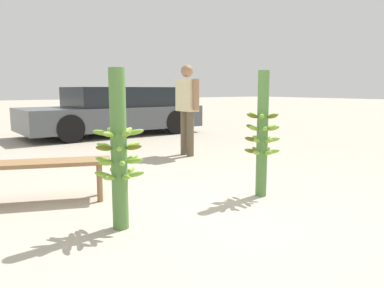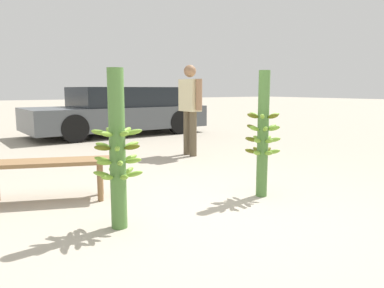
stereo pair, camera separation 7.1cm
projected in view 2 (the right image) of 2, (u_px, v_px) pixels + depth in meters
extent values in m
plane|color=#A89E8C|center=(209.00, 215.00, 3.50)|extent=(80.00, 80.00, 0.00)
cylinder|color=#4C7A38|center=(117.00, 150.00, 3.08)|extent=(0.13, 0.13, 1.34)
ellipsoid|color=#75A333|center=(107.00, 134.00, 2.94)|extent=(0.15, 0.12, 0.07)
ellipsoid|color=#75A333|center=(124.00, 134.00, 2.95)|extent=(0.05, 0.15, 0.07)
ellipsoid|color=#75A333|center=(133.00, 132.00, 3.08)|extent=(0.15, 0.11, 0.07)
ellipsoid|color=#75A333|center=(126.00, 131.00, 3.18)|extent=(0.15, 0.12, 0.07)
ellipsoid|color=#75A333|center=(110.00, 131.00, 3.17)|extent=(0.05, 0.15, 0.07)
ellipsoid|color=#75A333|center=(100.00, 132.00, 3.05)|extent=(0.15, 0.11, 0.07)
ellipsoid|color=#75A333|center=(117.00, 149.00, 2.95)|extent=(0.10, 0.16, 0.07)
ellipsoid|color=#545914|center=(132.00, 147.00, 3.04)|extent=(0.13, 0.15, 0.07)
ellipsoid|color=#75A333|center=(131.00, 145.00, 3.17)|extent=(0.16, 0.06, 0.07)
ellipsoid|color=#75A333|center=(117.00, 144.00, 3.21)|extent=(0.10, 0.16, 0.07)
ellipsoid|color=#75A333|center=(103.00, 145.00, 3.12)|extent=(0.13, 0.15, 0.07)
ellipsoid|color=#545914|center=(102.00, 148.00, 2.99)|extent=(0.16, 0.06, 0.07)
ellipsoid|color=#75A333|center=(104.00, 163.00, 3.00)|extent=(0.16, 0.08, 0.07)
ellipsoid|color=#75A333|center=(120.00, 163.00, 2.97)|extent=(0.08, 0.16, 0.07)
ellipsoid|color=#75A333|center=(133.00, 161.00, 3.07)|extent=(0.14, 0.14, 0.07)
ellipsoid|color=#75A333|center=(130.00, 158.00, 3.20)|extent=(0.16, 0.08, 0.07)
ellipsoid|color=#75A333|center=(115.00, 157.00, 3.22)|extent=(0.08, 0.16, 0.07)
ellipsoid|color=#75A333|center=(102.00, 160.00, 3.12)|extent=(0.14, 0.14, 0.07)
ellipsoid|color=#75A333|center=(113.00, 171.00, 3.23)|extent=(0.05, 0.15, 0.07)
ellipsoid|color=#75A333|center=(102.00, 174.00, 3.11)|extent=(0.15, 0.12, 0.07)
ellipsoid|color=#75A333|center=(107.00, 177.00, 3.00)|extent=(0.15, 0.11, 0.07)
ellipsoid|color=#75A333|center=(124.00, 177.00, 3.00)|extent=(0.05, 0.15, 0.07)
ellipsoid|color=#75A333|center=(134.00, 174.00, 3.12)|extent=(0.15, 0.12, 0.07)
ellipsoid|color=#75A333|center=(128.00, 171.00, 3.23)|extent=(0.15, 0.11, 0.07)
cylinder|color=#4C7A38|center=(263.00, 135.00, 4.02)|extent=(0.12, 0.12, 1.36)
ellipsoid|color=#75A333|center=(274.00, 115.00, 4.02)|extent=(0.15, 0.09, 0.08)
ellipsoid|color=#75A333|center=(264.00, 115.00, 4.10)|extent=(0.14, 0.13, 0.08)
ellipsoid|color=#75A333|center=(254.00, 115.00, 4.07)|extent=(0.07, 0.15, 0.08)
ellipsoid|color=#545914|center=(253.00, 116.00, 3.96)|extent=(0.15, 0.09, 0.08)
ellipsoid|color=#75A333|center=(262.00, 116.00, 3.87)|extent=(0.14, 0.13, 0.08)
ellipsoid|color=#545914|center=(273.00, 116.00, 3.90)|extent=(0.07, 0.15, 0.08)
ellipsoid|color=#545914|center=(252.00, 127.00, 4.07)|extent=(0.10, 0.15, 0.08)
ellipsoid|color=#75A333|center=(254.00, 128.00, 3.95)|extent=(0.14, 0.05, 0.08)
ellipsoid|color=#75A333|center=(265.00, 129.00, 3.89)|extent=(0.12, 0.14, 0.08)
ellipsoid|color=#75A333|center=(274.00, 128.00, 3.95)|extent=(0.10, 0.15, 0.08)
ellipsoid|color=#75A333|center=(272.00, 127.00, 4.07)|extent=(0.14, 0.05, 0.08)
ellipsoid|color=#75A333|center=(261.00, 127.00, 4.13)|extent=(0.12, 0.14, 0.08)
ellipsoid|color=#75A333|center=(269.00, 141.00, 3.91)|extent=(0.07, 0.15, 0.07)
ellipsoid|color=#75A333|center=(274.00, 140.00, 4.01)|extent=(0.14, 0.13, 0.07)
ellipsoid|color=#75A333|center=(268.00, 138.00, 4.12)|extent=(0.15, 0.09, 0.07)
ellipsoid|color=#75A333|center=(257.00, 138.00, 4.14)|extent=(0.07, 0.15, 0.07)
ellipsoid|color=#545914|center=(251.00, 139.00, 4.04)|extent=(0.14, 0.13, 0.07)
ellipsoid|color=#75A333|center=(257.00, 141.00, 3.93)|extent=(0.15, 0.09, 0.07)
ellipsoid|color=#75A333|center=(274.00, 152.00, 4.03)|extent=(0.13, 0.13, 0.07)
ellipsoid|color=#545914|center=(268.00, 150.00, 4.14)|extent=(0.15, 0.09, 0.07)
ellipsoid|color=#545914|center=(256.00, 150.00, 4.16)|extent=(0.07, 0.15, 0.07)
ellipsoid|color=#545914|center=(251.00, 151.00, 4.06)|extent=(0.13, 0.13, 0.07)
ellipsoid|color=#75A333|center=(257.00, 153.00, 3.95)|extent=(0.15, 0.09, 0.07)
ellipsoid|color=#75A333|center=(269.00, 153.00, 3.93)|extent=(0.07, 0.15, 0.07)
cylinder|color=brown|center=(193.00, 134.00, 6.51)|extent=(0.12, 0.12, 0.78)
cylinder|color=brown|center=(187.00, 133.00, 6.67)|extent=(0.12, 0.12, 0.78)
cube|color=beige|center=(190.00, 95.00, 6.49)|extent=(0.20, 0.44, 0.55)
cylinder|color=#936B4C|center=(199.00, 95.00, 6.26)|extent=(0.11, 0.11, 0.53)
cylinder|color=#936B4C|center=(182.00, 94.00, 6.72)|extent=(0.11, 0.11, 0.53)
sphere|color=#936B4C|center=(190.00, 71.00, 6.43)|extent=(0.21, 0.21, 0.21)
cube|color=olive|center=(47.00, 162.00, 3.88)|extent=(1.34, 0.78, 0.04)
cylinder|color=olive|center=(100.00, 177.00, 4.15)|extent=(0.06, 0.06, 0.39)
cylinder|color=olive|center=(100.00, 183.00, 3.90)|extent=(0.06, 0.06, 0.39)
cube|color=#4C5156|center=(117.00, 117.00, 9.61)|extent=(4.51, 2.01, 0.55)
cube|color=black|center=(122.00, 97.00, 9.64)|extent=(2.51, 1.78, 0.49)
cylinder|color=black|center=(74.00, 129.00, 8.16)|extent=(0.63, 0.22, 0.62)
cylinder|color=black|center=(53.00, 123.00, 9.51)|extent=(0.63, 0.22, 0.62)
cylinder|color=black|center=(179.00, 122.00, 9.75)|extent=(0.63, 0.22, 0.62)
cylinder|color=black|center=(148.00, 118.00, 11.10)|extent=(0.63, 0.22, 0.62)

